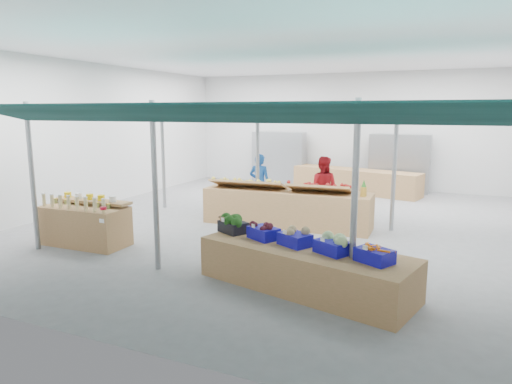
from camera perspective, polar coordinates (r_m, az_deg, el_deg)
floor at (r=11.52m, az=3.76°, el=-4.07°), size 13.00×13.00×0.00m
hall at (r=12.54m, az=6.18°, el=9.26°), size 13.00×13.00×13.00m
pole_grid at (r=9.33m, az=4.52°, el=3.89°), size 10.00×4.60×3.00m
awnings at (r=9.28m, az=4.61°, el=9.84°), size 9.50×7.08×0.30m
back_shelving_left at (r=17.76m, az=2.85°, el=4.21°), size 2.00×0.50×2.00m
back_shelving_right at (r=16.71m, az=17.45°, el=3.39°), size 2.00×0.50×2.00m
bottle_shelf at (r=10.37m, az=-20.46°, el=-3.74°), size 1.88×1.16×1.11m
veg_counter at (r=7.43m, az=6.10°, el=-9.42°), size 3.67×1.98×0.68m
fruit_counter at (r=11.32m, az=3.83°, el=-2.02°), size 4.18×1.14×0.89m
far_counter at (r=16.31m, az=12.26°, el=1.37°), size 4.61×1.98×0.82m
crate_stack at (r=6.91m, az=11.01°, el=-11.64°), size 0.51×0.40×0.56m
vendor_left at (r=12.69m, az=0.46°, el=1.08°), size 0.62×0.42×1.66m
vendor_right at (r=12.10m, az=8.31°, el=0.53°), size 0.83×0.66×1.66m
crate_broccoli at (r=8.14m, az=-2.87°, el=-3.99°), size 0.61×0.54×0.35m
crate_beets at (r=7.74m, az=0.95°, el=-4.92°), size 0.61×0.54×0.29m
crate_celeriac at (r=7.38m, az=4.88°, el=-5.59°), size 0.61×0.54×0.31m
crate_cabbage at (r=7.05m, az=9.53°, el=-6.34°), size 0.61×0.54×0.35m
crate_carrots at (r=6.79m, az=14.60°, el=-7.61°), size 0.61×0.54×0.29m
sparrow at (r=8.13m, az=-4.26°, el=-3.37°), size 0.12×0.09×0.11m
pole_ribbon at (r=8.60m, az=-18.57°, el=-2.08°), size 0.12×0.12×0.28m
apple_heap_yellow at (r=11.45m, az=-0.98°, el=1.24°), size 1.95×0.84×0.27m
apple_heap_red at (r=10.89m, az=7.91°, el=0.68°), size 1.55×0.81×0.27m
pineapple at (r=10.69m, az=13.31°, el=0.42°), size 0.14×0.14×0.39m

